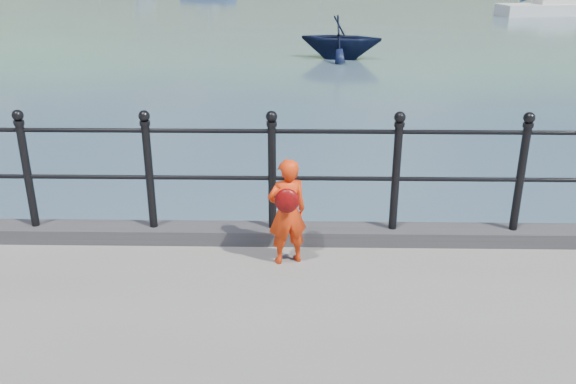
{
  "coord_description": "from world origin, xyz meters",
  "views": [
    {
      "loc": [
        0.86,
        -5.71,
        3.73
      ],
      "look_at": [
        0.76,
        -0.2,
        1.55
      ],
      "focal_mm": 38.0,
      "sensor_mm": 36.0,
      "label": 1
    }
  ],
  "objects_px": {
    "railing": "(210,163)",
    "launch_navy": "(341,37)",
    "child": "(287,211)",
    "sailboat_near": "(554,10)"
  },
  "relations": [
    {
      "from": "child",
      "to": "sailboat_near",
      "type": "relative_size",
      "value": 0.11
    },
    {
      "from": "child",
      "to": "sailboat_near",
      "type": "distance_m",
      "value": 38.18
    },
    {
      "from": "child",
      "to": "launch_navy",
      "type": "xyz_separation_m",
      "value": [
        1.63,
        17.84,
        -0.74
      ]
    },
    {
      "from": "railing",
      "to": "sailboat_near",
      "type": "bearing_deg",
      "value": 64.02
    },
    {
      "from": "railing",
      "to": "launch_navy",
      "type": "xyz_separation_m",
      "value": [
        2.38,
        17.4,
        -1.04
      ]
    },
    {
      "from": "railing",
      "to": "launch_navy",
      "type": "distance_m",
      "value": 17.59
    },
    {
      "from": "railing",
      "to": "child",
      "type": "distance_m",
      "value": 0.93
    },
    {
      "from": "railing",
      "to": "launch_navy",
      "type": "height_order",
      "value": "railing"
    },
    {
      "from": "railing",
      "to": "sailboat_near",
      "type": "xyz_separation_m",
      "value": [
        16.68,
        34.23,
        -1.48
      ]
    },
    {
      "from": "railing",
      "to": "launch_navy",
      "type": "bearing_deg",
      "value": 82.21
    }
  ]
}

